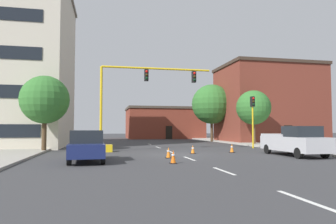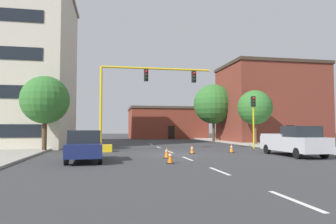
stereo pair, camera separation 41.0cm
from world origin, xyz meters
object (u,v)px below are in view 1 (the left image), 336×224
at_px(traffic_signal_gantry, 118,123).
at_px(sedan_navy_near_left, 87,146).
at_px(pickup_truck_silver, 294,141).
at_px(traffic_light_pole_right, 253,110).
at_px(tree_left_near, 45,100).
at_px(traffic_cone_roadside_c, 193,149).
at_px(traffic_cone_roadside_a, 232,148).
at_px(tree_right_far, 212,104).
at_px(tree_right_mid, 253,108).
at_px(traffic_cone_roadside_d, 168,153).
at_px(traffic_cone_roadside_b, 173,157).

relative_size(traffic_signal_gantry, sedan_navy_near_left, 2.15).
bearing_deg(pickup_truck_silver, traffic_light_pole_right, 82.52).
xyz_separation_m(traffic_signal_gantry, sedan_navy_near_left, (-2.00, -6.95, -1.40)).
bearing_deg(pickup_truck_silver, tree_left_near, 157.88).
xyz_separation_m(tree_left_near, traffic_cone_roadside_c, (10.91, -3.85, -3.75)).
distance_m(traffic_signal_gantry, traffic_cone_roadside_a, 9.12).
bearing_deg(tree_right_far, sedan_navy_near_left, -124.62).
bearing_deg(sedan_navy_near_left, pickup_truck_silver, 3.14).
xyz_separation_m(tree_right_mid, traffic_cone_roadside_c, (-9.85, -9.68, -3.80)).
height_order(pickup_truck_silver, traffic_cone_roadside_d, pickup_truck_silver).
height_order(traffic_signal_gantry, traffic_cone_roadside_d, traffic_signal_gantry).
relative_size(tree_right_far, traffic_cone_roadside_d, 11.31).
bearing_deg(traffic_cone_roadside_b, tree_left_near, 130.38).
distance_m(tree_right_far, pickup_truck_silver, 22.18).
xyz_separation_m(traffic_light_pole_right, tree_left_near, (-18.09, -0.85, 0.54)).
bearing_deg(traffic_cone_roadside_c, traffic_cone_roadside_a, 5.76).
relative_size(tree_right_far, pickup_truck_silver, 1.46).
distance_m(tree_right_mid, pickup_truck_silver, 13.65).
bearing_deg(traffic_cone_roadside_b, traffic_cone_roadside_a, 45.52).
bearing_deg(traffic_cone_roadside_c, traffic_cone_roadside_b, -115.75).
bearing_deg(tree_left_near, traffic_cone_roadside_c, -19.46).
xyz_separation_m(tree_left_near, tree_right_mid, (20.75, 5.83, 0.05)).
bearing_deg(sedan_navy_near_left, tree_left_near, 115.25).
relative_size(sedan_navy_near_left, traffic_cone_roadside_c, 7.21).
relative_size(pickup_truck_silver, traffic_cone_roadside_c, 8.52).
bearing_deg(traffic_cone_roadside_a, sedan_navy_near_left, -158.39).
relative_size(traffic_cone_roadside_a, traffic_cone_roadside_d, 0.99).
bearing_deg(sedan_navy_near_left, tree_right_far, 55.38).
relative_size(tree_right_mid, traffic_cone_roadside_d, 8.65).
distance_m(traffic_light_pole_right, sedan_navy_near_left, 17.00).
bearing_deg(pickup_truck_silver, traffic_signal_gantry, 151.49).
relative_size(pickup_truck_silver, traffic_cone_roadside_b, 7.56).
bearing_deg(tree_right_mid, traffic_cone_roadside_c, -135.48).
height_order(sedan_navy_near_left, traffic_cone_roadside_c, sedan_navy_near_left).
distance_m(tree_right_far, traffic_cone_roadside_a, 19.56).
xyz_separation_m(traffic_signal_gantry, traffic_cone_roadside_c, (5.28, -3.13, -1.98)).
distance_m(sedan_navy_near_left, traffic_cone_roadside_a, 11.26).
height_order(traffic_light_pole_right, tree_right_mid, tree_right_mid).
relative_size(tree_left_near, sedan_navy_near_left, 1.30).
bearing_deg(traffic_signal_gantry, traffic_cone_roadside_d, -64.19).
distance_m(traffic_light_pole_right, tree_left_near, 18.12).
bearing_deg(traffic_cone_roadside_a, tree_right_far, 74.64).
relative_size(pickup_truck_silver, traffic_cone_roadside_d, 7.77).
relative_size(tree_right_far, sedan_navy_near_left, 1.72).
height_order(tree_right_far, pickup_truck_silver, tree_right_far).
relative_size(tree_left_near, traffic_cone_roadside_b, 8.33).
distance_m(traffic_light_pole_right, tree_right_mid, 5.67).
bearing_deg(tree_left_near, traffic_light_pole_right, 2.69).
relative_size(tree_right_mid, traffic_cone_roadside_a, 8.75).
bearing_deg(traffic_signal_gantry, traffic_cone_roadside_c, -30.66).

